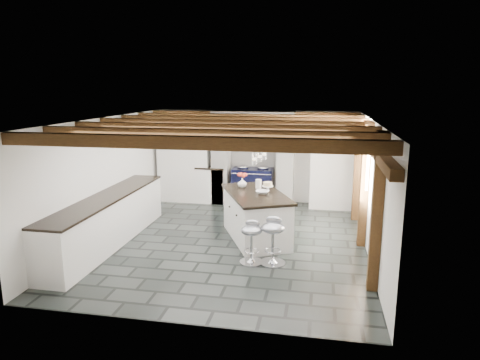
% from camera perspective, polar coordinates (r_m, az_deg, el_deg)
% --- Properties ---
extents(ground, '(6.00, 6.00, 0.00)m').
position_cam_1_polar(ground, '(8.26, -1.20, -8.04)').
color(ground, black).
rests_on(ground, ground).
extents(room_shell, '(6.00, 6.03, 6.00)m').
position_cam_1_polar(room_shell, '(9.44, -3.10, 1.27)').
color(room_shell, white).
rests_on(room_shell, ground).
extents(range_cooker, '(1.00, 0.63, 0.99)m').
position_cam_1_polar(range_cooker, '(10.65, 1.73, -0.73)').
color(range_cooker, black).
rests_on(range_cooker, ground).
extents(kitchen_island, '(1.64, 2.08, 1.22)m').
position_cam_1_polar(kitchen_island, '(8.22, 2.12, -4.72)').
color(kitchen_island, white).
rests_on(kitchen_island, ground).
extents(bar_stool_near, '(0.44, 0.44, 0.80)m').
position_cam_1_polar(bar_stool_near, '(7.08, 4.42, -7.34)').
color(bar_stool_near, silver).
rests_on(bar_stool_near, ground).
extents(bar_stool_far, '(0.40, 0.40, 0.73)m').
position_cam_1_polar(bar_stool_far, '(7.11, 1.57, -7.60)').
color(bar_stool_far, silver).
rests_on(bar_stool_far, ground).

